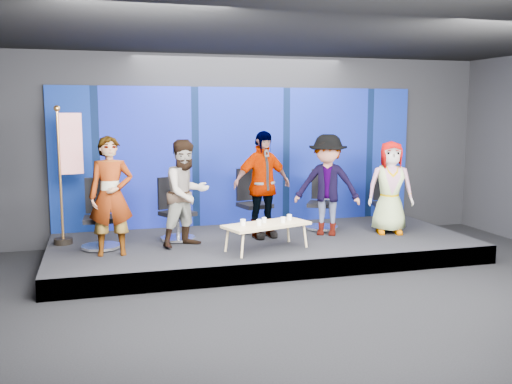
% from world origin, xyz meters
% --- Properties ---
extents(ground, '(10.00, 10.00, 0.00)m').
position_xyz_m(ground, '(0.00, 0.00, 0.00)').
color(ground, black).
rests_on(ground, ground).
extents(room_walls, '(10.02, 8.02, 3.51)m').
position_xyz_m(room_walls, '(0.00, 0.00, 2.43)').
color(room_walls, black).
rests_on(room_walls, ground).
extents(riser, '(7.00, 3.00, 0.30)m').
position_xyz_m(riser, '(0.00, 2.50, 0.15)').
color(riser, black).
rests_on(riser, ground).
extents(backdrop, '(7.00, 0.08, 2.60)m').
position_xyz_m(backdrop, '(0.00, 3.95, 1.60)').
color(backdrop, '#061A4E').
rests_on(backdrop, riser).
extents(chair_a, '(0.65, 0.65, 1.11)m').
position_xyz_m(chair_a, '(-2.66, 2.58, 0.66)').
color(chair_a, silver).
rests_on(chair_a, riser).
extents(panelist_a, '(0.67, 0.46, 1.79)m').
position_xyz_m(panelist_a, '(-2.49, 2.10, 1.20)').
color(panelist_a, black).
rests_on(panelist_a, riser).
extents(chair_b, '(0.80, 0.80, 1.06)m').
position_xyz_m(chair_b, '(-1.43, 2.84, 0.65)').
color(chair_b, silver).
rests_on(chair_b, riser).
extents(panelist_b, '(1.04, 0.95, 1.72)m').
position_xyz_m(panelist_b, '(-1.32, 2.35, 1.16)').
color(panelist_b, black).
rests_on(panelist_b, riser).
extents(chair_c, '(0.76, 0.76, 1.13)m').
position_xyz_m(chair_c, '(0.01, 3.14, 0.67)').
color(chair_c, silver).
rests_on(chair_c, riser).
extents(panelist_c, '(1.15, 0.68, 1.83)m').
position_xyz_m(panelist_c, '(0.02, 2.63, 1.21)').
color(panelist_c, black).
rests_on(panelist_c, riser).
extents(chair_d, '(0.83, 0.83, 1.09)m').
position_xyz_m(chair_d, '(1.29, 3.01, 0.66)').
color(chair_d, silver).
rests_on(chair_d, riser).
extents(panelist_d, '(1.31, 1.13, 1.76)m').
position_xyz_m(panelist_d, '(1.17, 2.52, 1.18)').
color(panelist_d, black).
rests_on(panelist_d, riser).
extents(chair_e, '(0.71, 0.71, 1.01)m').
position_xyz_m(chair_e, '(2.49, 2.82, 0.63)').
color(chair_e, silver).
rests_on(chair_e, riser).
extents(panelist_e, '(0.92, 0.73, 1.64)m').
position_xyz_m(panelist_e, '(2.30, 2.35, 1.12)').
color(panelist_e, black).
rests_on(panelist_e, riser).
extents(coffee_table, '(1.46, 0.96, 0.42)m').
position_xyz_m(coffee_table, '(-0.16, 1.77, 0.68)').
color(coffee_table, tan).
rests_on(coffee_table, riser).
extents(mug_a, '(0.08, 0.08, 0.10)m').
position_xyz_m(mug_a, '(-0.55, 1.72, 0.76)').
color(mug_a, white).
rests_on(mug_a, coffee_table).
extents(mug_b, '(0.08, 0.08, 0.09)m').
position_xyz_m(mug_b, '(-0.31, 1.66, 0.76)').
color(mug_b, white).
rests_on(mug_b, coffee_table).
extents(mug_c, '(0.07, 0.07, 0.09)m').
position_xyz_m(mug_c, '(-0.18, 1.84, 0.76)').
color(mug_c, white).
rests_on(mug_c, coffee_table).
extents(mug_d, '(0.08, 0.08, 0.09)m').
position_xyz_m(mug_d, '(0.11, 1.77, 0.76)').
color(mug_d, white).
rests_on(mug_d, coffee_table).
extents(mug_e, '(0.08, 0.08, 0.09)m').
position_xyz_m(mug_e, '(0.28, 1.95, 0.76)').
color(mug_e, white).
rests_on(mug_e, coffee_table).
extents(flag_stand, '(0.52, 0.30, 2.25)m').
position_xyz_m(flag_stand, '(-3.14, 3.05, 1.49)').
color(flag_stand, black).
rests_on(flag_stand, riser).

